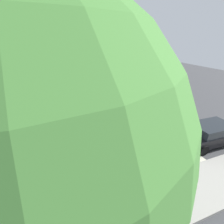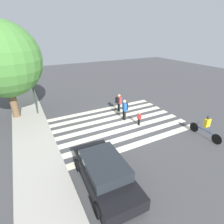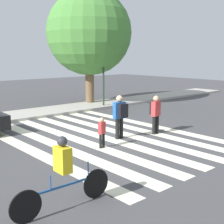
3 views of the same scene
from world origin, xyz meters
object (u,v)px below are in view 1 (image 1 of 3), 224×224
at_px(traffic_light, 54,149).
at_px(pedestrian_adult_blue_shirt, 111,115).
at_px(car_parked_dark_suv, 211,133).
at_px(cyclist_far_lane, 143,96).
at_px(pedestrian_adult_tall_backpack, 124,115).
at_px(street_tree, 42,136).
at_px(pedestrian_adult_yellow_jacket, 88,118).

height_order(traffic_light, pedestrian_adult_blue_shirt, traffic_light).
relative_size(pedestrian_adult_blue_shirt, car_parked_dark_suv, 0.38).
bearing_deg(traffic_light, car_parked_dark_suv, -169.65).
bearing_deg(pedestrian_adult_blue_shirt, cyclist_far_lane, -134.98).
distance_m(pedestrian_adult_tall_backpack, car_parked_dark_suv, 6.23).
bearing_deg(car_parked_dark_suv, pedestrian_adult_blue_shirt, -37.42).
height_order(pedestrian_adult_blue_shirt, car_parked_dark_suv, pedestrian_adult_blue_shirt).
relative_size(street_tree, cyclist_far_lane, 3.08).
distance_m(traffic_light, street_tree, 2.32).
relative_size(street_tree, pedestrian_adult_tall_backpack, 6.76).
bearing_deg(pedestrian_adult_blue_shirt, street_tree, 69.83).
distance_m(street_tree, pedestrian_adult_blue_shirt, 9.79).
bearing_deg(traffic_light, pedestrian_adult_tall_backpack, -130.80).
bearing_deg(cyclist_far_lane, pedestrian_adult_blue_shirt, 36.40).
bearing_deg(traffic_light, pedestrian_adult_yellow_jacket, -112.52).
distance_m(pedestrian_adult_blue_shirt, car_parked_dark_suv, 6.83).
xyz_separation_m(pedestrian_adult_tall_backpack, pedestrian_adult_yellow_jacket, (3.00, 0.10, 0.33)).
distance_m(traffic_light, pedestrian_adult_blue_shirt, 7.81).
relative_size(traffic_light, street_tree, 0.61).
height_order(pedestrian_adult_yellow_jacket, cyclist_far_lane, same).
relative_size(pedestrian_adult_blue_shirt, pedestrian_adult_tall_backpack, 1.57).
xyz_separation_m(pedestrian_adult_tall_backpack, car_parked_dark_suv, (-3.93, 4.83, 0.08)).
bearing_deg(pedestrian_adult_blue_shirt, pedestrian_adult_tall_backpack, -150.35).
bearing_deg(car_parked_dark_suv, cyclist_far_lane, -84.78).
xyz_separation_m(street_tree, car_parked_dark_suv, (-9.78, -3.51, -4.02)).
height_order(cyclist_far_lane, car_parked_dark_suv, cyclist_far_lane).
distance_m(pedestrian_adult_tall_backpack, cyclist_far_lane, 4.59).
relative_size(street_tree, car_parked_dark_suv, 1.64).
bearing_deg(cyclist_far_lane, pedestrian_adult_tall_backpack, 41.10).
relative_size(pedestrian_adult_tall_backpack, car_parked_dark_suv, 0.24).
bearing_deg(car_parked_dark_suv, street_tree, 21.91).
bearing_deg(pedestrian_adult_tall_backpack, pedestrian_adult_blue_shirt, 0.56).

